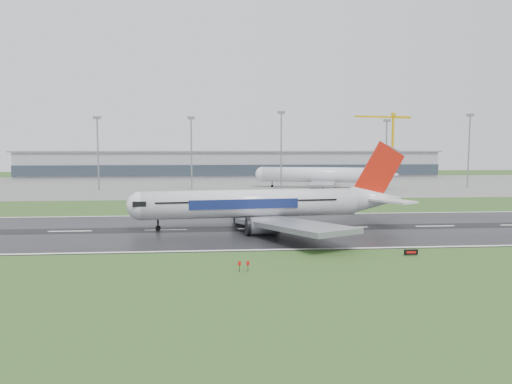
{
  "coord_description": "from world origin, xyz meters",
  "views": [
    {
      "loc": [
        -8.99,
        -102.8,
        17.73
      ],
      "look_at": [
        0.5,
        12.0,
        7.0
      ],
      "focal_mm": 33.57,
      "sensor_mm": 36.0,
      "label": 1
    }
  ],
  "objects": [
    {
      "name": "tower_crane",
      "position": [
        104.95,
        200.0,
        20.15
      ],
      "size": [
        40.08,
        10.43,
        40.3
      ],
      "primitive_type": null,
      "rotation": [
        0.0,
        0.0,
        0.21
      ],
      "color": "#CDA208",
      "rests_on": "ground"
    },
    {
      "name": "ground",
      "position": [
        0.0,
        0.0,
        0.0
      ],
      "size": [
        520.0,
        520.0,
        0.0
      ],
      "primitive_type": "plane",
      "color": "#2B4E1C",
      "rests_on": "ground"
    },
    {
      "name": "floodmast_2",
      "position": [
        -19.44,
        100.0,
        14.73
      ],
      "size": [
        0.64,
        0.64,
        29.46
      ],
      "primitive_type": "cylinder",
      "color": "gray",
      "rests_on": "ground"
    },
    {
      "name": "runway",
      "position": [
        0.0,
        0.0,
        0.05
      ],
      "size": [
        400.0,
        45.0,
        0.1
      ],
      "primitive_type": "cube",
      "color": "black",
      "rests_on": "ground"
    },
    {
      "name": "floodmast_5",
      "position": [
        101.92,
        100.0,
        15.65
      ],
      "size": [
        0.64,
        0.64,
        31.31
      ],
      "primitive_type": "cylinder",
      "color": "gray",
      "rests_on": "ground"
    },
    {
      "name": "floodmast_1",
      "position": [
        -57.78,
        100.0,
        14.68
      ],
      "size": [
        0.64,
        0.64,
        29.35
      ],
      "primitive_type": "cylinder",
      "color": "gray",
      "rests_on": "ground"
    },
    {
      "name": "terminal",
      "position": [
        0.0,
        185.0,
        7.5
      ],
      "size": [
        240.0,
        36.0,
        15.0
      ],
      "primitive_type": "cube",
      "color": "gray",
      "rests_on": "ground"
    },
    {
      "name": "runway_sign",
      "position": [
        22.78,
        -27.87,
        0.52
      ],
      "size": [
        2.26,
        0.97,
        1.04
      ],
      "primitive_type": null,
      "rotation": [
        0.0,
        0.0,
        -0.32
      ],
      "color": "black",
      "rests_on": "ground"
    },
    {
      "name": "floodmast_3",
      "position": [
        18.53,
        100.0,
        15.95
      ],
      "size": [
        0.64,
        0.64,
        31.89
      ],
      "primitive_type": "cylinder",
      "color": "gray",
      "rests_on": "ground"
    },
    {
      "name": "floodmast_4",
      "position": [
        64.54,
        100.0,
        14.36
      ],
      "size": [
        0.64,
        0.64,
        28.71
      ],
      "primitive_type": "cylinder",
      "color": "gray",
      "rests_on": "ground"
    },
    {
      "name": "parked_airliner",
      "position": [
        37.3,
        103.18,
        9.33
      ],
      "size": [
        76.24,
        73.17,
        18.5
      ],
      "primitive_type": null,
      "rotation": [
        0.0,
        0.0,
        -0.26
      ],
      "color": "silver",
      "rests_on": "apron"
    },
    {
      "name": "main_airliner",
      "position": [
        2.89,
        1.65,
        9.22
      ],
      "size": [
        67.36,
        64.73,
        18.24
      ],
      "primitive_type": null,
      "rotation": [
        0.0,
        0.0,
        0.1
      ],
      "color": "silver",
      "rests_on": "runway"
    },
    {
      "name": "apron",
      "position": [
        0.0,
        125.0,
        0.04
      ],
      "size": [
        400.0,
        130.0,
        0.08
      ],
      "primitive_type": "cube",
      "color": "slate",
      "rests_on": "ground"
    }
  ]
}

